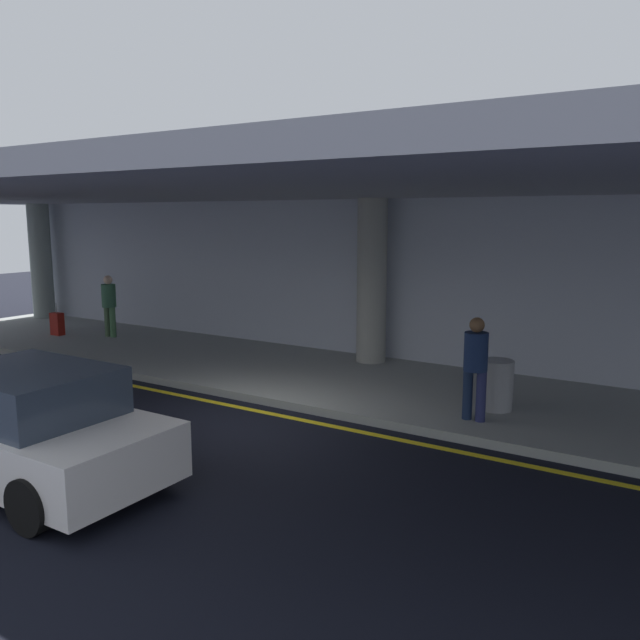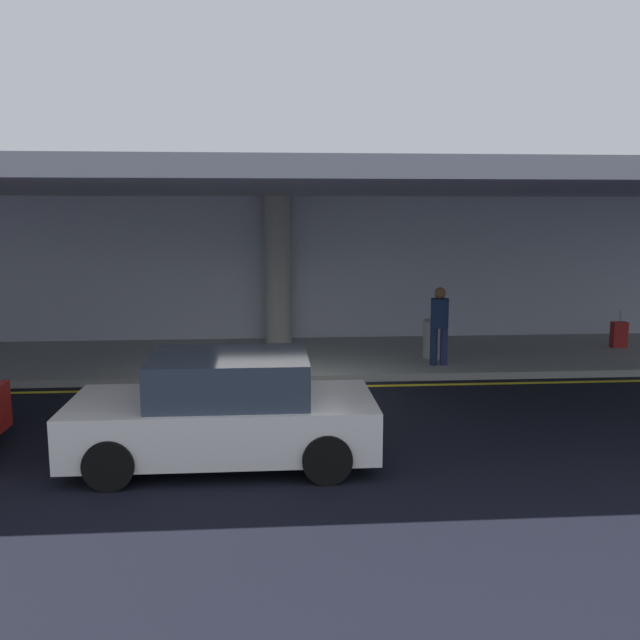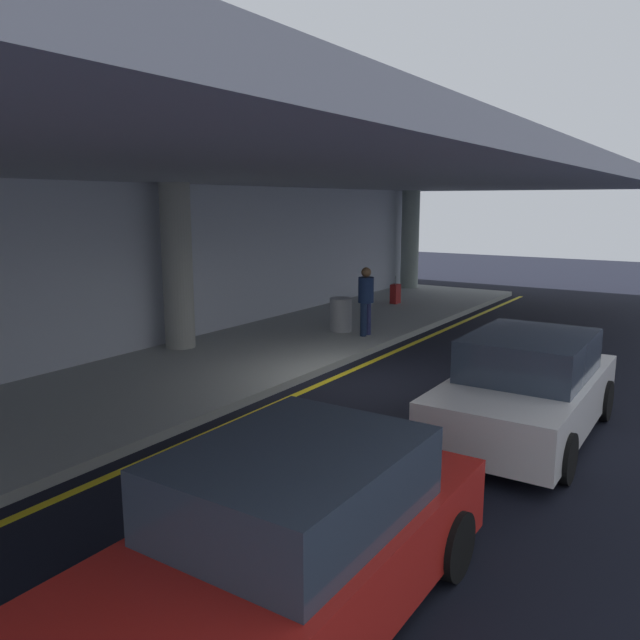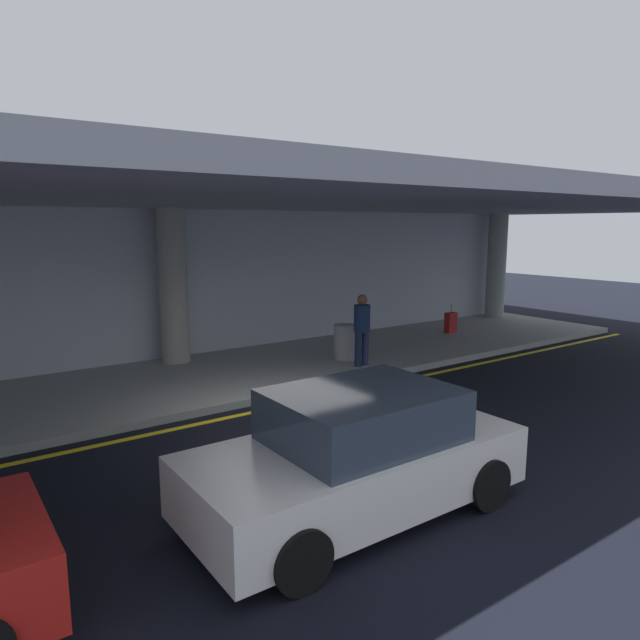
# 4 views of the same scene
# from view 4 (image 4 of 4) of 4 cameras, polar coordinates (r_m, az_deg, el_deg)

# --- Properties ---
(ground_plane) EXTENTS (60.00, 60.00, 0.00)m
(ground_plane) POSITION_cam_4_polar(r_m,az_deg,el_deg) (10.11, -4.44, -10.16)
(ground_plane) COLOR black
(sidewalk) EXTENTS (26.00, 4.20, 0.15)m
(sidewalk) POSITION_cam_4_polar(r_m,az_deg,el_deg) (12.73, -11.68, -5.82)
(sidewalk) COLOR gray
(sidewalk) RESTS_ON ground
(lane_stripe_yellow) EXTENTS (26.00, 0.14, 0.01)m
(lane_stripe_yellow) POSITION_cam_4_polar(r_m,az_deg,el_deg) (10.65, -6.30, -9.13)
(lane_stripe_yellow) COLOR yellow
(lane_stripe_yellow) RESTS_ON ground
(support_column_left_mid) EXTENTS (0.67, 0.67, 3.65)m
(support_column_left_mid) POSITION_cam_4_polar(r_m,az_deg,el_deg) (13.81, -14.58, 3.30)
(support_column_left_mid) COLOR gray
(support_column_left_mid) RESTS_ON sidewalk
(support_column_center) EXTENTS (0.67, 0.67, 3.65)m
(support_column_center) POSITION_cam_4_polar(r_m,az_deg,el_deg) (21.25, 17.37, 5.26)
(support_column_center) COLOR gray
(support_column_center) RESTS_ON sidewalk
(ceiling_overhang) EXTENTS (28.00, 13.20, 0.30)m
(ceiling_overhang) POSITION_cam_4_polar(r_m,az_deg,el_deg) (11.84, -11.33, 12.02)
(ceiling_overhang) COLOR #8F92A0
(ceiling_overhang) RESTS_ON support_column_far_left
(terminal_back_wall) EXTENTS (26.00, 0.30, 3.80)m
(terminal_back_wall) POSITION_cam_4_polar(r_m,az_deg,el_deg) (14.46, -15.54, 3.23)
(terminal_back_wall) COLOR #A8AFBE
(terminal_back_wall) RESTS_ON ground
(car_white) EXTENTS (4.10, 1.92, 1.50)m
(car_white) POSITION_cam_4_polar(r_m,az_deg,el_deg) (6.88, 3.80, -13.47)
(car_white) COLOR white
(car_white) RESTS_ON ground
(traveler_with_luggage) EXTENTS (0.38, 0.38, 1.68)m
(traveler_with_luggage) POSITION_cam_4_polar(r_m,az_deg,el_deg) (13.12, 4.25, -0.53)
(traveler_with_luggage) COLOR #121F3A
(traveler_with_luggage) RESTS_ON sidewalk
(suitcase_upright_secondary) EXTENTS (0.36, 0.22, 0.90)m
(suitcase_upright_secondary) POSITION_cam_4_polar(r_m,az_deg,el_deg) (17.72, 13.05, -0.26)
(suitcase_upright_secondary) COLOR maroon
(suitcase_upright_secondary) RESTS_ON sidewalk
(trash_bin_steel) EXTENTS (0.56, 0.56, 0.85)m
(trash_bin_steel) POSITION_cam_4_polar(r_m,az_deg,el_deg) (13.90, 2.54, -2.20)
(trash_bin_steel) COLOR gray
(trash_bin_steel) RESTS_ON sidewalk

